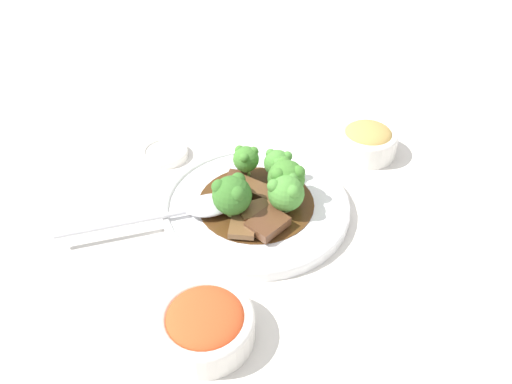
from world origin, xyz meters
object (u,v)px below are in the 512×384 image
(beef_strip_0, at_px, (268,224))
(sauce_dish, at_px, (165,153))
(beef_strip_2, at_px, (258,191))
(broccoli_floret_1, at_px, (286,192))
(broccoli_floret_3, at_px, (246,159))
(beef_strip_1, at_px, (243,225))
(serving_spoon, at_px, (195,208))
(broccoli_floret_0, at_px, (277,162))
(beef_strip_3, at_px, (257,211))
(broccoli_floret_5, at_px, (286,178))
(side_bowl_kimchi, at_px, (206,323))
(broccoli_floret_2, at_px, (236,189))
(broccoli_floret_4, at_px, (232,195))
(beef_strip_4, at_px, (233,186))
(main_plate, at_px, (256,205))
(side_bowl_appetizer, at_px, (367,140))

(beef_strip_0, bearing_deg, sauce_dish, -9.75)
(beef_strip_2, relative_size, broccoli_floret_1, 1.44)
(broccoli_floret_3, bearing_deg, beef_strip_1, 127.91)
(beef_strip_1, height_order, serving_spoon, serving_spoon)
(broccoli_floret_0, height_order, broccoli_floret_1, broccoli_floret_1)
(beef_strip_3, relative_size, broccoli_floret_5, 1.04)
(side_bowl_kimchi, height_order, sauce_dish, side_bowl_kimchi)
(beef_strip_1, distance_m, broccoli_floret_2, 0.06)
(broccoli_floret_4, height_order, broccoli_floret_5, broccoli_floret_4)
(broccoli_floret_1, bearing_deg, serving_spoon, 42.11)
(side_bowl_kimchi, bearing_deg, broccoli_floret_0, -68.85)
(broccoli_floret_3, bearing_deg, beef_strip_4, 98.99)
(beef_strip_0, distance_m, broccoli_floret_1, 0.05)
(serving_spoon, xyz_separation_m, side_bowl_kimchi, (-0.14, 0.12, -0.00))
(beef_strip_3, xyz_separation_m, broccoli_floret_5, (-0.01, -0.05, 0.03))
(beef_strip_4, relative_size, side_bowl_kimchi, 0.68)
(broccoli_floret_2, xyz_separation_m, sauce_dish, (0.18, -0.03, -0.03))
(beef_strip_4, bearing_deg, broccoli_floret_3, -81.01)
(broccoli_floret_1, distance_m, broccoli_floret_5, 0.03)
(main_plate, distance_m, serving_spoon, 0.09)
(beef_strip_1, relative_size, broccoli_floret_1, 1.09)
(broccoli_floret_3, xyz_separation_m, serving_spoon, (0.00, 0.11, -0.02))
(main_plate, xyz_separation_m, beef_strip_3, (-0.02, 0.02, 0.01))
(main_plate, relative_size, side_bowl_appetizer, 2.78)
(sauce_dish, bearing_deg, main_plate, 177.29)
(beef_strip_1, relative_size, broccoli_floret_0, 1.28)
(main_plate, xyz_separation_m, beef_strip_2, (0.01, -0.01, 0.01))
(beef_strip_0, bearing_deg, beef_strip_3, -23.71)
(beef_strip_4, bearing_deg, beef_strip_2, -160.51)
(serving_spoon, bearing_deg, side_bowl_kimchi, 137.88)
(broccoli_floret_4, bearing_deg, broccoli_floret_2, -61.44)
(beef_strip_2, height_order, broccoli_floret_0, broccoli_floret_0)
(beef_strip_3, distance_m, broccoli_floret_2, 0.04)
(serving_spoon, bearing_deg, beef_strip_3, -143.48)
(beef_strip_1, bearing_deg, side_bowl_appetizer, -95.99)
(main_plate, relative_size, sauce_dish, 3.57)
(broccoli_floret_5, bearing_deg, side_bowl_kimchi, 105.49)
(beef_strip_2, xyz_separation_m, broccoli_floret_2, (0.01, 0.03, 0.02))
(broccoli_floret_1, height_order, sauce_dish, broccoli_floret_1)
(beef_strip_2, distance_m, serving_spoon, 0.09)
(broccoli_floret_3, xyz_separation_m, broccoli_floret_4, (-0.04, 0.08, 0.00))
(broccoli_floret_1, xyz_separation_m, serving_spoon, (0.09, 0.08, -0.02))
(beef_strip_4, relative_size, broccoli_floret_4, 1.25)
(side_bowl_kimchi, distance_m, sauce_dish, 0.35)
(broccoli_floret_2, height_order, side_bowl_kimchi, broccoli_floret_2)
(serving_spoon, bearing_deg, side_bowl_appetizer, -108.66)
(serving_spoon, bearing_deg, broccoli_floret_3, -90.27)
(broccoli_floret_0, height_order, broccoli_floret_5, broccoli_floret_5)
(main_plate, bearing_deg, serving_spoon, 55.40)
(beef_strip_4, relative_size, broccoli_floret_2, 1.98)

